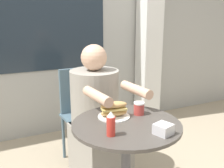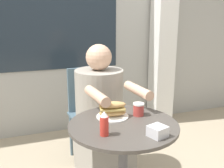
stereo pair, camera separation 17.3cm
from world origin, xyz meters
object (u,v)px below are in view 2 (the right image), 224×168
Objects in this scene: cafe_table at (123,151)px; seated_diner at (102,123)px; diner_chair at (89,105)px; sandwich_on_plate at (112,111)px; condiment_bottle at (104,124)px; drink_cup at (139,109)px.

cafe_table is 0.62× the size of seated_diner.
cafe_table is at bearing 82.23° from seated_diner.
cafe_table is 0.90m from diner_chair.
sandwich_on_plate is at bearing 102.36° from cafe_table.
diner_chair is 1.05m from condiment_bottle.
condiment_bottle reaches higher than sandwich_on_plate.
diner_chair is 0.36m from seated_diner.
cafe_table is 3.35× the size of sandwich_on_plate.
seated_diner is 0.50m from sandwich_on_plate.
drink_cup is 0.37m from condiment_bottle.
sandwich_on_plate is 2.49× the size of drink_cup.
sandwich_on_plate is at bearing 170.24° from drink_cup.
drink_cup is (0.15, 0.09, 0.23)m from cafe_table.
condiment_bottle is at bearing -144.87° from cafe_table.
seated_diner is 0.53m from drink_cup.
drink_cup is (0.13, -0.80, 0.22)m from diner_chair.
diner_chair is (0.02, 0.90, 0.01)m from cafe_table.
drink_cup is (0.11, -0.45, 0.27)m from seated_diner.
condiment_bottle is (-0.13, -0.24, 0.02)m from sandwich_on_plate.
cafe_table is 0.32m from condiment_bottle.
cafe_table is 0.29m from drink_cup.
cafe_table is at bearing 84.18° from diner_chair.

